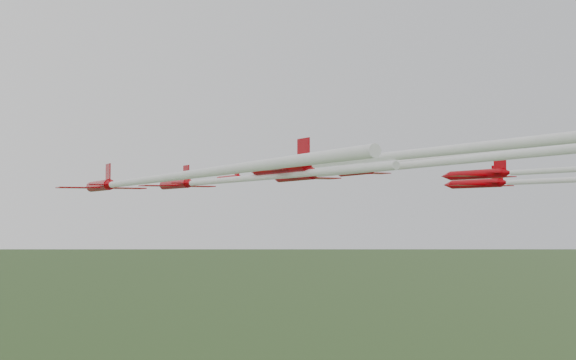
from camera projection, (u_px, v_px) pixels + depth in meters
jet_lead at (283, 174)px, 96.78m from camera, size 16.41×67.27×2.46m
jet_row2_left at (210, 181)px, 82.28m from camera, size 12.77×52.43×2.83m
jet_row2_right at (425, 165)px, 87.41m from camera, size 21.11×65.46×2.80m
jet_row3_left at (135, 181)px, 61.86m from camera, size 14.62×55.82×2.63m
jet_row3_mid at (348, 171)px, 72.89m from camera, size 17.22×54.87×2.92m
jet_row3_right at (532, 181)px, 89.21m from camera, size 12.19×47.94×2.89m
jet_row4_left at (372, 158)px, 54.42m from camera, size 13.51×60.24×2.96m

